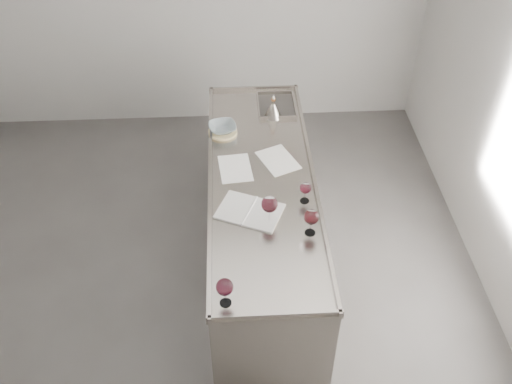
{
  "coord_description": "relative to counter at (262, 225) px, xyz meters",
  "views": [
    {
      "loc": [
        0.29,
        -2.78,
        3.58
      ],
      "look_at": [
        0.44,
        0.07,
        1.02
      ],
      "focal_mm": 40.0,
      "sensor_mm": 36.0,
      "label": 1
    }
  ],
  "objects": [
    {
      "name": "wine_glass_small",
      "position": [
        0.27,
        -0.25,
        0.58
      ],
      "size": [
        0.08,
        0.08,
        0.16
      ],
      "rotation": [
        0.0,
        0.0,
        0.22
      ],
      "color": "white",
      "rests_on": "counter"
    },
    {
      "name": "room_shell",
      "position": [
        -0.5,
        -0.3,
        0.93
      ],
      "size": [
        4.54,
        5.04,
        2.84
      ],
      "color": "#4B4947",
      "rests_on": "ground"
    },
    {
      "name": "loose_paper_top",
      "position": [
        0.13,
        0.2,
        0.47
      ],
      "size": [
        0.34,
        0.39,
        0.0
      ],
      "primitive_type": "cube",
      "rotation": [
        0.0,
        0.0,
        0.41
      ],
      "color": "white",
      "rests_on": "counter"
    },
    {
      "name": "wine_glass_middle",
      "position": [
        0.02,
        -0.44,
        0.62
      ],
      "size": [
        0.11,
        0.11,
        0.21
      ],
      "rotation": [
        0.0,
        0.0,
        -0.31
      ],
      "color": "white",
      "rests_on": "counter"
    },
    {
      "name": "notebook",
      "position": [
        -0.1,
        -0.34,
        0.47
      ],
      "size": [
        0.49,
        0.43,
        0.02
      ],
      "rotation": [
        0.0,
        0.0,
        -0.41
      ],
      "color": "white",
      "rests_on": "counter"
    },
    {
      "name": "counter",
      "position": [
        0.0,
        0.0,
        0.0
      ],
      "size": [
        0.77,
        2.42,
        0.97
      ],
      "color": "gray",
      "rests_on": "ground"
    },
    {
      "name": "wine_glass_left",
      "position": [
        -0.28,
        -1.08,
        0.61
      ],
      "size": [
        0.1,
        0.1,
        0.19
      ],
      "rotation": [
        0.0,
        0.0,
        -0.01
      ],
      "color": "white",
      "rests_on": "counter"
    },
    {
      "name": "ceramic_bowl",
      "position": [
        -0.28,
        0.57,
        0.51
      ],
      "size": [
        0.25,
        0.25,
        0.05
      ],
      "primitive_type": "imported",
      "rotation": [
        0.0,
        0.0,
        0.2
      ],
      "color": "gray",
      "rests_on": "trivet"
    },
    {
      "name": "trivet",
      "position": [
        -0.28,
        0.57,
        0.48
      ],
      "size": [
        0.29,
        0.29,
        0.02
      ],
      "primitive_type": "cylinder",
      "rotation": [
        0.0,
        0.0,
        0.35
      ],
      "color": "#C8B681",
      "rests_on": "counter"
    },
    {
      "name": "wine_glass_right",
      "position": [
        0.27,
        -0.55,
        0.61
      ],
      "size": [
        0.1,
        0.1,
        0.19
      ],
      "rotation": [
        0.0,
        0.0,
        0.1
      ],
      "color": "white",
      "rests_on": "counter"
    },
    {
      "name": "loose_paper_under",
      "position": [
        -0.19,
        0.12,
        0.47
      ],
      "size": [
        0.26,
        0.35,
        0.0
      ],
      "primitive_type": "cube",
      "rotation": [
        0.0,
        0.0,
        0.1
      ],
      "color": "white",
      "rests_on": "counter"
    },
    {
      "name": "wine_funnel",
      "position": [
        0.14,
        0.77,
        0.53
      ],
      "size": [
        0.14,
        0.14,
        0.21
      ],
      "rotation": [
        0.0,
        0.0,
        0.37
      ],
      "color": "gray",
      "rests_on": "counter"
    }
  ]
}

